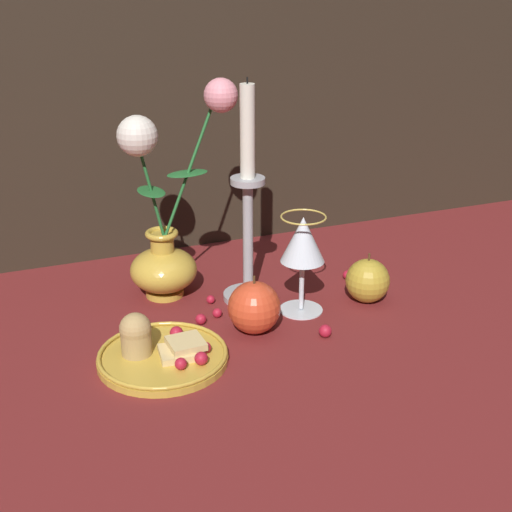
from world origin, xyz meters
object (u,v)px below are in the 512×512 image
at_px(apple_beside_vase, 254,307).
at_px(apple_near_glass, 368,281).
at_px(plate_with_pastries, 159,351).
at_px(vase, 165,229).
at_px(wine_glass, 304,244).
at_px(candlestick, 248,215).

height_order(apple_beside_vase, apple_near_glass, apple_beside_vase).
bearing_deg(apple_near_glass, plate_with_pastries, -170.67).
relative_size(vase, wine_glass, 2.21).
relative_size(plate_with_pastries, candlestick, 0.51).
height_order(vase, apple_beside_vase, vase).
xyz_separation_m(candlestick, apple_beside_vase, (-0.03, -0.11, -0.11)).
bearing_deg(vase, candlestick, -26.37).
distance_m(plate_with_pastries, apple_near_glass, 0.38).
distance_m(plate_with_pastries, candlestick, 0.27).
bearing_deg(plate_with_pastries, apple_near_glass, 9.33).
relative_size(plate_with_pastries, apple_beside_vase, 2.00).
xyz_separation_m(plate_with_pastries, wine_glass, (0.25, 0.07, 0.10)).
xyz_separation_m(wine_glass, apple_beside_vase, (-0.10, -0.03, -0.08)).
height_order(vase, wine_glass, vase).
xyz_separation_m(plate_with_pastries, apple_near_glass, (0.37, 0.06, 0.02)).
bearing_deg(candlestick, plate_with_pastries, -143.26).
xyz_separation_m(wine_glass, candlestick, (-0.06, 0.08, 0.03)).
bearing_deg(apple_near_glass, apple_beside_vase, -172.28).
height_order(candlestick, apple_near_glass, candlestick).
distance_m(wine_glass, candlestick, 0.10).
distance_m(vase, candlestick, 0.14).
relative_size(wine_glass, apple_beside_vase, 1.75).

